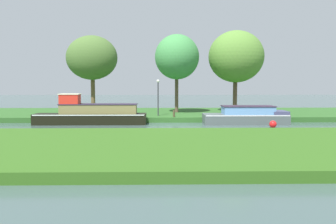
# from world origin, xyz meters

# --- Properties ---
(ground_plane) EXTENTS (120.00, 120.00, 0.00)m
(ground_plane) POSITION_xyz_m (0.00, 0.00, 0.00)
(ground_plane) COLOR #3C504E
(riverbank_far) EXTENTS (72.00, 10.00, 0.40)m
(riverbank_far) POSITION_xyz_m (0.00, 7.00, 0.20)
(riverbank_far) COLOR #2B5822
(riverbank_far) RESTS_ON ground_plane
(riverbank_near) EXTENTS (72.00, 10.00, 0.40)m
(riverbank_near) POSITION_xyz_m (0.00, -9.00, 0.20)
(riverbank_near) COLOR #2E5919
(riverbank_near) RESTS_ON ground_plane
(slate_barge) EXTENTS (6.23, 2.04, 1.36)m
(slate_barge) POSITION_xyz_m (5.66, 1.20, 0.58)
(slate_barge) COLOR #4B5654
(slate_barge) RESTS_ON ground_plane
(black_narrowboat) EXTENTS (8.26, 1.57, 2.27)m
(black_narrowboat) POSITION_xyz_m (-5.97, 1.20, 0.73)
(black_narrowboat) COLOR black
(black_narrowboat) RESTS_ON ground_plane
(willow_tree_left) EXTENTS (4.88, 3.52, 7.15)m
(willow_tree_left) POSITION_xyz_m (-7.39, 8.79, 5.42)
(willow_tree_left) COLOR brown
(willow_tree_left) RESTS_ON riverbank_far
(willow_tree_centre) EXTENTS (3.87, 4.19, 6.90)m
(willow_tree_centre) POSITION_xyz_m (0.62, 6.04, 5.31)
(willow_tree_centre) COLOR brown
(willow_tree_centre) RESTS_ON riverbank_far
(willow_tree_right) EXTENTS (5.02, 4.41, 7.38)m
(willow_tree_right) POSITION_xyz_m (6.03, 6.93, 5.42)
(willow_tree_right) COLOR brown
(willow_tree_right) RESTS_ON riverbank_far
(lamp_post) EXTENTS (0.24, 0.24, 2.93)m
(lamp_post) POSITION_xyz_m (-1.03, 3.47, 2.24)
(lamp_post) COLOR #333338
(lamp_post) RESTS_ON riverbank_far
(mooring_post_near) EXTENTS (0.17, 0.17, 0.54)m
(mooring_post_near) POSITION_xyz_m (0.22, 2.36, 0.67)
(mooring_post_near) COLOR #433B25
(mooring_post_near) RESTS_ON riverbank_far
(mooring_post_far) EXTENTS (0.15, 0.15, 0.61)m
(mooring_post_far) POSITION_xyz_m (-3.27, 2.36, 0.71)
(mooring_post_far) COLOR brown
(mooring_post_far) RESTS_ON riverbank_far
(channel_buoy) EXTENTS (0.50, 0.50, 0.50)m
(channel_buoy) POSITION_xyz_m (6.91, -1.08, 0.25)
(channel_buoy) COLOR red
(channel_buoy) RESTS_ON ground_plane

